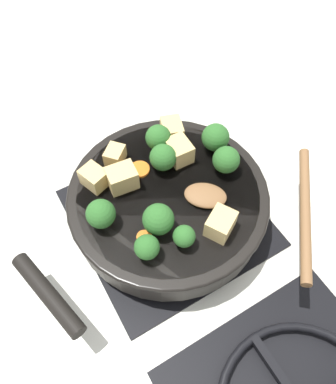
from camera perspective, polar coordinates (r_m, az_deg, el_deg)
The scene contains 20 objects.
ground_plane at distance 0.68m, azimuth -0.00°, elevation -3.96°, with size 2.40×2.40×0.00m, color silver.
front_burner_grate at distance 0.67m, azimuth -0.00°, elevation -3.44°, with size 0.31×0.31×0.03m.
skillet_pan at distance 0.63m, azimuth -0.12°, elevation -1.38°, with size 0.42×0.33×0.06m.
wooden_spoon at distance 0.60m, azimuth 14.15°, elevation -1.80°, with size 0.24×0.24×0.02m.
tofu_cube_center_large at distance 0.64m, azimuth 1.69°, elevation 6.32°, with size 0.04×0.04×0.04m, color #DBB770.
tofu_cube_near_handle at distance 0.64m, azimuth -8.07°, elevation 5.54°, with size 0.04×0.03×0.03m, color #DBB770.
tofu_cube_east_chunk at distance 0.61m, azimuth -11.18°, elevation 2.17°, with size 0.04×0.03×0.03m, color #DBB770.
tofu_cube_west_chunk at distance 0.60m, azimuth -7.02°, elevation 2.14°, with size 0.05×0.04×0.04m, color #DBB770.
tofu_cube_back_piece at distance 0.67m, azimuth 0.59°, elevation 9.34°, with size 0.04×0.03×0.03m, color #DBB770.
tofu_cube_front_piece at distance 0.56m, azimuth 8.02°, elevation -4.84°, with size 0.04×0.03×0.03m, color #DBB770.
broccoli_floret_near_spoon at distance 0.61m, azimuth -0.77°, elevation 5.28°, with size 0.04×0.04×0.05m.
broccoli_floret_center_top at distance 0.54m, azimuth 2.46°, elevation -6.79°, with size 0.03×0.03×0.04m.
broccoli_floret_east_rim at distance 0.55m, azimuth -1.49°, elevation -4.20°, with size 0.05×0.05×0.05m.
broccoli_floret_west_rim at distance 0.53m, azimuth -3.24°, elevation -8.42°, with size 0.04×0.04×0.04m.
broccoli_floret_north_edge at distance 0.65m, azimuth 7.24°, elevation 8.25°, with size 0.05×0.05×0.05m.
broccoli_floret_south_cluster at distance 0.62m, azimuth 8.85°, elevation 4.85°, with size 0.04×0.04×0.05m.
broccoli_floret_mid_floret at distance 0.64m, azimuth -1.49°, elevation 8.27°, with size 0.04×0.04×0.05m.
broccoli_floret_small_inner at distance 0.56m, azimuth -10.15°, elevation -3.40°, with size 0.04×0.04×0.05m.
carrot_slice_orange_thin at distance 0.63m, azimuth -4.34°, elevation 3.46°, with size 0.03×0.03×0.01m, color orange.
carrot_slice_near_center at distance 0.56m, azimuth -3.63°, elevation -6.92°, with size 0.02×0.02×0.01m, color orange.
Camera 1 is at (0.17, 0.29, 0.59)m, focal length 35.00 mm.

